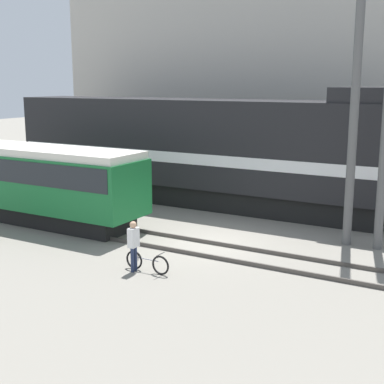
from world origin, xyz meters
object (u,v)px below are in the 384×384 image
(person, at_px, (134,241))
(bicycle, at_px, (147,262))
(freight_locomotive, at_px, (197,150))
(utility_pole_left, at_px, (354,116))
(streetcar, at_px, (41,180))

(person, bearing_deg, bicycle, 19.91)
(freight_locomotive, distance_m, bicycle, 10.06)
(bicycle, distance_m, person, 0.79)
(person, bearing_deg, utility_pole_left, 50.55)
(freight_locomotive, relative_size, person, 12.01)
(freight_locomotive, relative_size, utility_pole_left, 2.09)
(freight_locomotive, bearing_deg, utility_pole_left, -21.61)
(bicycle, bearing_deg, utility_pole_left, 52.18)
(utility_pole_left, bearing_deg, streetcar, -165.05)
(streetcar, relative_size, utility_pole_left, 1.02)
(utility_pole_left, bearing_deg, bicycle, -127.82)
(freight_locomotive, height_order, bicycle, freight_locomotive)
(freight_locomotive, distance_m, utility_pole_left, 8.88)
(bicycle, relative_size, person, 1.00)
(bicycle, bearing_deg, person, -160.09)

